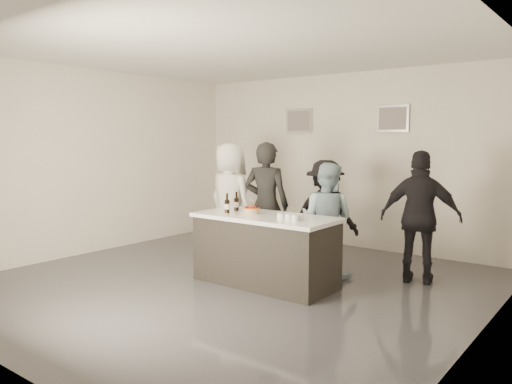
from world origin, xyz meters
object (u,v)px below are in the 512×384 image
person_main_black (266,205)px  person_guest_back (325,213)px  beer_bottle_a (236,201)px  person_main_blue (327,219)px  bar_counter (265,250)px  person_guest_right (420,217)px  beer_bottle_b (227,203)px  person_guest_left (230,200)px  cake (251,211)px

person_main_black → person_guest_back: person_main_black is taller
beer_bottle_a → person_main_black: 0.64m
person_guest_back → person_main_blue: bearing=118.3°
person_main_blue → person_guest_back: (-0.29, 0.46, 0.01)m
bar_counter → person_main_black: bearing=125.7°
beer_bottle_a → person_guest_right: size_ratio=0.15×
bar_counter → beer_bottle_b: beer_bottle_b is taller
bar_counter → person_guest_right: person_guest_right is taller
person_main_black → person_guest_left: size_ratio=1.01×
cake → beer_bottle_b: bearing=-156.3°
cake → person_guest_back: bearing=75.6°
bar_counter → person_main_blue: size_ratio=1.20×
beer_bottle_a → person_main_black: person_main_black is taller
bar_counter → person_guest_back: bearing=84.6°
person_main_blue → person_main_black: bearing=2.3°
person_main_black → person_guest_back: 0.88m
person_main_black → person_guest_back: size_ratio=1.17×
person_main_blue → person_guest_left: person_guest_left is taller
beer_bottle_b → bar_counter: bearing=15.6°
beer_bottle_b → person_main_black: (0.00, 0.86, -0.11)m
cake → person_main_blue: 1.08m
person_guest_back → person_guest_right: bearing=175.1°
person_guest_back → person_main_black: bearing=39.4°
cake → beer_bottle_b: 0.34m
cake → person_guest_back: person_guest_back is taller
person_main_blue → person_guest_back: 0.54m
cake → person_guest_right: bearing=36.2°
beer_bottle_b → person_guest_back: (0.64, 1.46, -0.25)m
person_main_blue → person_guest_back: size_ratio=0.99×
beer_bottle_a → beer_bottle_b: size_ratio=1.00×
beer_bottle_b → person_guest_back: person_guest_back is taller
person_main_blue → person_guest_right: (1.14, 0.43, 0.09)m
beer_bottle_b → person_main_blue: bearing=47.0°
bar_counter → person_guest_back: (0.12, 1.31, 0.33)m
bar_counter → beer_bottle_b: 0.79m
beer_bottle_a → person_guest_back: 1.42m
cake → beer_bottle_a: (-0.34, 0.10, 0.09)m
person_guest_right → cake: bearing=21.8°
person_guest_left → person_guest_right: person_guest_left is taller
beer_bottle_a → beer_bottle_b: (0.04, -0.24, 0.00)m
bar_counter → person_guest_back: person_guest_back is taller
beer_bottle_a → person_main_black: (0.04, 0.62, -0.11)m
person_guest_left → person_guest_right: (2.93, 0.36, -0.04)m
person_main_blue → person_guest_right: bearing=-165.6°
beer_bottle_b → person_guest_right: bearing=34.6°
beer_bottle_b → person_main_black: bearing=89.7°
person_guest_left → person_guest_right: 2.95m
person_guest_back → beer_bottle_a: bearing=57.3°
bar_counter → person_main_blue: 1.00m
bar_counter → cake: (-0.22, -0.01, 0.49)m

